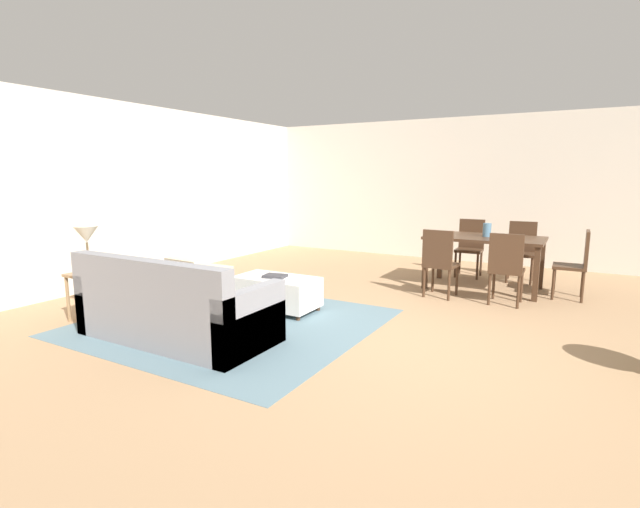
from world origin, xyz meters
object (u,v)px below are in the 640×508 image
dining_chair_far_left (470,244)px  vase_centerpiece (487,230)px  table_lamp (86,236)px  dining_chair_far_right (521,248)px  ottoman_table (276,291)px  dining_table (484,243)px  couch (174,310)px  dining_chair_head_east (577,261)px  book_on_ottoman (275,276)px  dining_chair_near_left (439,259)px  dining_chair_near_right (506,265)px  side_table (90,283)px

dining_chair_far_left → vase_centerpiece: size_ratio=4.81×
table_lamp → dining_chair_far_right: bearing=49.2°
ottoman_table → dining_table: dining_table is taller
couch → vase_centerpiece: 4.42m
couch → ottoman_table: 1.38m
couch → dining_chair_head_east: dining_chair_head_east is taller
ottoman_table → dining_chair_far_left: (1.59, 3.21, 0.28)m
dining_chair_head_east → book_on_ottoman: dining_chair_head_east is taller
table_lamp → dining_table: table_lamp is taller
table_lamp → dining_chair_near_left: bearing=43.1°
dining_chair_far_left → dining_chair_far_right: same height
dining_chair_far_right → book_on_ottoman: size_ratio=3.54×
dining_chair_far_left → dining_chair_head_east: bearing=-28.2°
dining_chair_near_right → dining_chair_head_east: bearing=45.3°
table_lamp → dining_chair_far_left: 5.58m
dining_chair_near_right → dining_chair_far_right: bearing=90.4°
dining_chair_head_east → dining_chair_far_right: bearing=133.0°
couch → dining_chair_near_right: 3.98m
side_table → table_lamp: 0.52m
couch → book_on_ottoman: bearing=77.6°
ottoman_table → vase_centerpiece: size_ratio=5.23×
couch → dining_chair_near_left: size_ratio=2.16×
dining_chair_near_left → book_on_ottoman: bearing=-134.1°
dining_table → vase_centerpiece: size_ratio=8.29×
book_on_ottoman → dining_chair_far_left: bearing=63.7°
vase_centerpiece → dining_chair_near_right: bearing=-63.8°
dining_chair_near_left → couch: bearing=-122.2°
couch → side_table: bearing=-179.3°
ottoman_table → dining_chair_near_right: size_ratio=1.09×
vase_centerpiece → dining_chair_far_left: bearing=115.8°
dining_chair_head_east → book_on_ottoman: size_ratio=3.54×
dining_chair_far_right → book_on_ottoman: (-2.36, -3.23, -0.09)m
dining_chair_head_east → book_on_ottoman: 3.95m
dining_chair_far_left → vase_centerpiece: 0.95m
dining_chair_far_right → dining_chair_head_east: same height
ottoman_table → dining_chair_near_left: size_ratio=1.09×
dining_table → dining_chair_near_right: bearing=-62.1°
dining_chair_far_right → book_on_ottoman: dining_chair_far_right is taller
dining_chair_head_east → vase_centerpiece: size_ratio=4.81×
dining_chair_far_left → ottoman_table: bearing=-116.4°
dining_table → dining_chair_head_east: dining_chair_head_east is taller
couch → dining_chair_near_left: bearing=57.8°
vase_centerpiece → book_on_ottoman: vase_centerpiece is taller
table_lamp → dining_chair_head_east: table_lamp is taller
dining_chair_far_left → dining_chair_head_east: 1.75m
dining_table → couch: bearing=-121.1°
dining_chair_far_left → book_on_ottoman: 3.60m
dining_chair_head_east → book_on_ottoman: (-3.14, -2.40, -0.09)m
dining_chair_near_left → vase_centerpiece: (0.44, 0.84, 0.34)m
side_table → book_on_ottoman: side_table is taller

